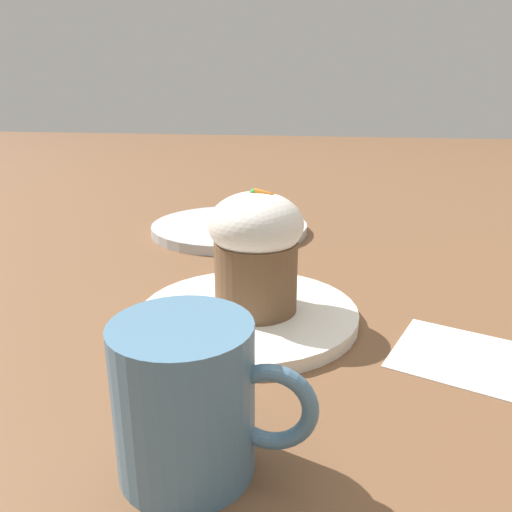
{
  "coord_description": "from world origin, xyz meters",
  "views": [
    {
      "loc": [
        0.08,
        -0.43,
        0.21
      ],
      "look_at": [
        0.01,
        0.0,
        0.07
      ],
      "focal_mm": 35.0,
      "sensor_mm": 36.0,
      "label": 1
    }
  ],
  "objects": [
    {
      "name": "spoon",
      "position": [
        -0.01,
        -0.0,
        0.02
      ],
      "size": [
        0.11,
        0.08,
        0.01
      ],
      "color": "#B7B7BC",
      "rests_on": "dessert_plate"
    },
    {
      "name": "paper_napkin",
      "position": [
        0.19,
        -0.04,
        0.0
      ],
      "size": [
        0.15,
        0.14,
        0.0
      ],
      "color": "white",
      "rests_on": "ground_plane"
    },
    {
      "name": "coffee_cup",
      "position": [
        0.01,
        -0.2,
        0.05
      ],
      "size": [
        0.11,
        0.08,
        0.09
      ],
      "color": "teal",
      "rests_on": "ground_plane"
    },
    {
      "name": "dessert_plate",
      "position": [
        0.0,
        0.0,
        0.01
      ],
      "size": [
        0.21,
        0.21,
        0.01
      ],
      "color": "white",
      "rests_on": "ground_plane"
    },
    {
      "name": "side_plate",
      "position": [
        -0.09,
        0.3,
        0.01
      ],
      "size": [
        0.24,
        0.24,
        0.01
      ],
      "color": "#B2B7BC",
      "rests_on": "ground_plane"
    },
    {
      "name": "carrot_cake",
      "position": [
        0.01,
        0.0,
        0.07
      ],
      "size": [
        0.09,
        0.09,
        0.12
      ],
      "color": "brown",
      "rests_on": "dessert_plate"
    },
    {
      "name": "ground_plane",
      "position": [
        0.0,
        0.0,
        0.0
      ],
      "size": [
        4.0,
        4.0,
        0.0
      ],
      "primitive_type": "plane",
      "color": "brown"
    }
  ]
}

